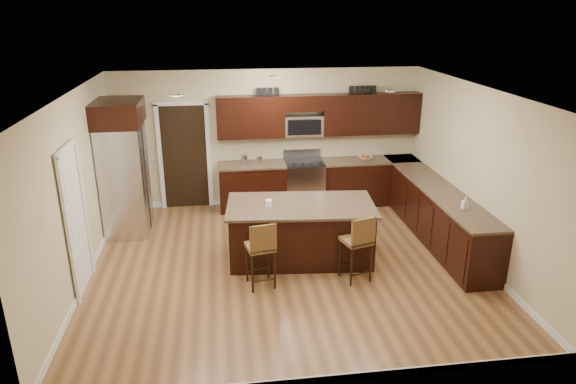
{
  "coord_description": "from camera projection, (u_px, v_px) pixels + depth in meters",
  "views": [
    {
      "loc": [
        -0.94,
        -7.13,
        3.84
      ],
      "look_at": [
        0.08,
        0.4,
        1.06
      ],
      "focal_mm": 32.0,
      "sensor_mm": 36.0,
      "label": 1
    }
  ],
  "objects": [
    {
      "name": "canister_tall",
      "position": [
        244.0,
        160.0,
        9.94
      ],
      "size": [
        0.12,
        0.12,
        0.19
      ],
      "primitive_type": "cylinder",
      "color": "silver",
      "rests_on": "base_cabinets"
    },
    {
      "name": "wall_right",
      "position": [
        477.0,
        175.0,
        7.99
      ],
      "size": [
        0.0,
        5.5,
        5.5
      ],
      "primitive_type": "plane",
      "rotation": [
        1.57,
        0.0,
        -1.57
      ],
      "color": "#C7B990",
      "rests_on": "floor"
    },
    {
      "name": "canister_short",
      "position": [
        259.0,
        160.0,
        9.99
      ],
      "size": [
        0.11,
        0.11,
        0.15
      ],
      "primitive_type": "cylinder",
      "color": "silver",
      "rests_on": "base_cabinets"
    },
    {
      "name": "doorway",
      "position": [
        185.0,
        157.0,
        10.06
      ],
      "size": [
        0.85,
        0.03,
        2.06
      ],
      "primitive_type": "cube",
      "color": "black",
      "rests_on": "floor"
    },
    {
      "name": "wall_back",
      "position": [
        268.0,
        138.0,
        10.17
      ],
      "size": [
        6.0,
        0.0,
        6.0
      ],
      "primitive_type": "plane",
      "rotation": [
        1.57,
        0.0,
        0.0
      ],
      "color": "#C7B990",
      "rests_on": "floor"
    },
    {
      "name": "island_jar",
      "position": [
        269.0,
        203.0,
        7.89
      ],
      "size": [
        0.1,
        0.1,
        0.1
      ],
      "primitive_type": "cylinder",
      "color": "white",
      "rests_on": "island"
    },
    {
      "name": "base_cabinets",
      "position": [
        378.0,
        199.0,
        9.5
      ],
      "size": [
        4.02,
        3.96,
        0.92
      ],
      "color": "black",
      "rests_on": "floor"
    },
    {
      "name": "soap_bottle",
      "position": [
        465.0,
        203.0,
        7.78
      ],
      "size": [
        0.09,
        0.09,
        0.18
      ],
      "primitive_type": "imported",
      "rotation": [
        0.0,
        0.0,
        0.05
      ],
      "color": "#B2B2B2",
      "rests_on": "base_cabinets"
    },
    {
      "name": "ceiling",
      "position": [
        286.0,
        92.0,
        7.15
      ],
      "size": [
        6.0,
        6.0,
        0.0
      ],
      "primitive_type": "plane",
      "rotation": [
        3.14,
        0.0,
        0.0
      ],
      "color": "silver",
      "rests_on": "wall_back"
    },
    {
      "name": "island",
      "position": [
        300.0,
        233.0,
        8.14
      ],
      "size": [
        2.39,
        1.4,
        0.92
      ],
      "rotation": [
        0.0,
        0.0,
        -0.09
      ],
      "color": "black",
      "rests_on": "floor"
    },
    {
      "name": "stool_right",
      "position": [
        359.0,
        241.0,
        7.38
      ],
      "size": [
        0.48,
        0.48,
        1.03
      ],
      "rotation": [
        0.0,
        0.0,
        0.29
      ],
      "color": "brown",
      "rests_on": "floor"
    },
    {
      "name": "floor_mat",
      "position": [
        352.0,
        220.0,
        9.72
      ],
      "size": [
        1.2,
        1.0,
        0.01
      ],
      "primitive_type": "cube",
      "rotation": [
        0.0,
        0.0,
        -0.35
      ],
      "color": "brown",
      "rests_on": "floor"
    },
    {
      "name": "pantry_door",
      "position": [
        75.0,
        222.0,
        7.07
      ],
      "size": [
        0.03,
        0.8,
        2.04
      ],
      "primitive_type": "cube",
      "color": "white",
      "rests_on": "floor"
    },
    {
      "name": "range",
      "position": [
        304.0,
        183.0,
        10.28
      ],
      "size": [
        0.76,
        0.64,
        1.11
      ],
      "color": "silver",
      "rests_on": "floor"
    },
    {
      "name": "letter_decor",
      "position": [
        315.0,
        91.0,
        9.81
      ],
      "size": [
        2.2,
        0.03,
        0.15
      ],
      "primitive_type": null,
      "color": "black",
      "rests_on": "upper_cabinets"
    },
    {
      "name": "fruit_bowl",
      "position": [
        365.0,
        158.0,
        10.27
      ],
      "size": [
        0.3,
        0.3,
        0.07
      ],
      "primitive_type": "imported",
      "rotation": [
        0.0,
        0.0,
        -0.14
      ],
      "color": "silver",
      "rests_on": "base_cabinets"
    },
    {
      "name": "wall_left",
      "position": [
        76.0,
        192.0,
        7.23
      ],
      "size": [
        0.0,
        5.5,
        5.5
      ],
      "primitive_type": "plane",
      "rotation": [
        1.57,
        0.0,
        1.57
      ],
      "color": "#C7B990",
      "rests_on": "floor"
    },
    {
      "name": "stool_left",
      "position": [
        261.0,
        247.0,
        7.2
      ],
      "size": [
        0.44,
        0.44,
        1.02
      ],
      "rotation": [
        0.0,
        0.0,
        0.18
      ],
      "color": "brown",
      "rests_on": "floor"
    },
    {
      "name": "upper_cabinets",
      "position": [
        322.0,
        114.0,
        9.98
      ],
      "size": [
        4.0,
        0.33,
        0.8
      ],
      "color": "black",
      "rests_on": "wall_back"
    },
    {
      "name": "floor",
      "position": [
        286.0,
        264.0,
        8.08
      ],
      "size": [
        6.0,
        6.0,
        0.0
      ],
      "primitive_type": "plane",
      "color": "brown",
      "rests_on": "ground"
    },
    {
      "name": "refrigerator",
      "position": [
        124.0,
        167.0,
        8.86
      ],
      "size": [
        0.79,
        1.03,
        2.35
      ],
      "color": "silver",
      "rests_on": "floor"
    },
    {
      "name": "microwave",
      "position": [
        303.0,
        125.0,
        10.03
      ],
      "size": [
        0.76,
        0.31,
        0.4
      ],
      "primitive_type": "cube",
      "color": "silver",
      "rests_on": "upper_cabinets"
    }
  ]
}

